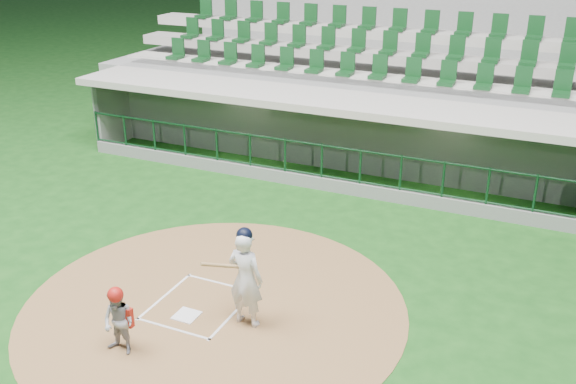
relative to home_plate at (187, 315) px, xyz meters
name	(u,v)px	position (x,y,z in m)	size (l,w,h in m)	color
ground	(207,298)	(0.00, 0.70, -0.02)	(120.00, 120.00, 0.00)	#134413
dirt_circle	(215,306)	(0.30, 0.50, -0.02)	(7.20, 7.20, 0.01)	brown
home_plate	(187,315)	(0.00, 0.00, 0.00)	(0.43, 0.43, 0.02)	white
batter_box_chalk	(198,305)	(0.00, 0.40, 0.00)	(1.55, 1.80, 0.01)	white
dugout_structure	(349,136)	(0.10, 8.54, 0.94)	(16.40, 3.70, 3.00)	slate
seating_deck	(378,96)	(0.00, 11.61, 1.40)	(17.00, 6.72, 5.15)	gray
batter	(245,277)	(1.10, 0.26, 0.93)	(0.88, 0.88, 1.90)	white
catcher	(119,321)	(-0.41, -1.34, 0.60)	(0.58, 0.46, 1.24)	#97979D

